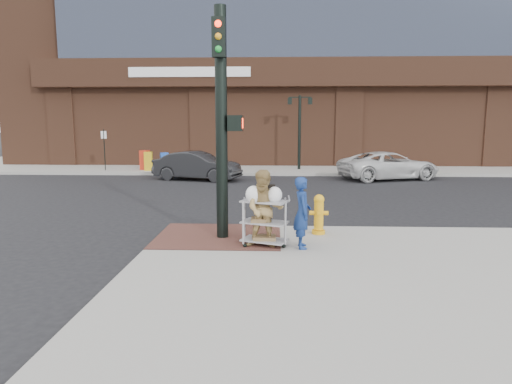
{
  "coord_description": "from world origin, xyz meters",
  "views": [
    {
      "loc": [
        0.67,
        -9.19,
        2.72
      ],
      "look_at": [
        0.27,
        0.4,
        1.25
      ],
      "focal_mm": 32.0,
      "sensor_mm": 36.0,
      "label": 1
    }
  ],
  "objects_px": {
    "pedestrian_tan": "(265,209)",
    "fire_hydrant": "(319,214)",
    "minivan_white": "(389,166)",
    "utility_cart": "(265,218)",
    "woman_blue": "(302,213)",
    "sedan_dark": "(197,166)",
    "traffic_signal_pole": "(222,117)",
    "lamp_post": "(300,124)"
  },
  "relations": [
    {
      "from": "traffic_signal_pole",
      "to": "pedestrian_tan",
      "type": "bearing_deg",
      "value": -39.13
    },
    {
      "from": "utility_cart",
      "to": "lamp_post",
      "type": "bearing_deg",
      "value": 84.45
    },
    {
      "from": "woman_blue",
      "to": "fire_hydrant",
      "type": "bearing_deg",
      "value": -24.31
    },
    {
      "from": "lamp_post",
      "to": "woman_blue",
      "type": "distance_m",
      "value": 16.1
    },
    {
      "from": "woman_blue",
      "to": "pedestrian_tan",
      "type": "bearing_deg",
      "value": 86.64
    },
    {
      "from": "woman_blue",
      "to": "pedestrian_tan",
      "type": "xyz_separation_m",
      "value": [
        -0.77,
        -0.0,
        0.07
      ]
    },
    {
      "from": "utility_cart",
      "to": "fire_hydrant",
      "type": "height_order",
      "value": "utility_cart"
    },
    {
      "from": "pedestrian_tan",
      "to": "utility_cart",
      "type": "height_order",
      "value": "pedestrian_tan"
    },
    {
      "from": "woman_blue",
      "to": "fire_hydrant",
      "type": "distance_m",
      "value": 1.32
    },
    {
      "from": "woman_blue",
      "to": "fire_hydrant",
      "type": "relative_size",
      "value": 1.59
    },
    {
      "from": "traffic_signal_pole",
      "to": "fire_hydrant",
      "type": "relative_size",
      "value": 5.39
    },
    {
      "from": "woman_blue",
      "to": "fire_hydrant",
      "type": "xyz_separation_m",
      "value": [
        0.46,
        1.21,
        -0.27
      ]
    },
    {
      "from": "traffic_signal_pole",
      "to": "minivan_white",
      "type": "distance_m",
      "value": 13.9
    },
    {
      "from": "pedestrian_tan",
      "to": "utility_cart",
      "type": "distance_m",
      "value": 0.27
    },
    {
      "from": "traffic_signal_pole",
      "to": "sedan_dark",
      "type": "relative_size",
      "value": 1.22
    },
    {
      "from": "lamp_post",
      "to": "traffic_signal_pole",
      "type": "xyz_separation_m",
      "value": [
        -2.48,
        -15.23,
        0.21
      ]
    },
    {
      "from": "pedestrian_tan",
      "to": "fire_hydrant",
      "type": "distance_m",
      "value": 1.76
    },
    {
      "from": "pedestrian_tan",
      "to": "fire_hydrant",
      "type": "height_order",
      "value": "pedestrian_tan"
    },
    {
      "from": "utility_cart",
      "to": "minivan_white",
      "type": "bearing_deg",
      "value": 65.87
    },
    {
      "from": "lamp_post",
      "to": "utility_cart",
      "type": "distance_m",
      "value": 16.03
    },
    {
      "from": "woman_blue",
      "to": "minivan_white",
      "type": "relative_size",
      "value": 0.31
    },
    {
      "from": "woman_blue",
      "to": "minivan_white",
      "type": "bearing_deg",
      "value": -24.54
    },
    {
      "from": "traffic_signal_pole",
      "to": "pedestrian_tan",
      "type": "distance_m",
      "value": 2.24
    },
    {
      "from": "lamp_post",
      "to": "minivan_white",
      "type": "height_order",
      "value": "lamp_post"
    },
    {
      "from": "traffic_signal_pole",
      "to": "woman_blue",
      "type": "distance_m",
      "value": 2.7
    },
    {
      "from": "traffic_signal_pole",
      "to": "utility_cart",
      "type": "xyz_separation_m",
      "value": [
        0.94,
        -0.62,
        -2.09
      ]
    },
    {
      "from": "pedestrian_tan",
      "to": "utility_cart",
      "type": "relative_size",
      "value": 1.25
    },
    {
      "from": "sedan_dark",
      "to": "utility_cart",
      "type": "xyz_separation_m",
      "value": [
        3.48,
        -12.03,
        0.06
      ]
    },
    {
      "from": "minivan_white",
      "to": "utility_cart",
      "type": "xyz_separation_m",
      "value": [
        -5.67,
        -12.65,
        0.07
      ]
    },
    {
      "from": "traffic_signal_pole",
      "to": "sedan_dark",
      "type": "xyz_separation_m",
      "value": [
        -2.54,
        11.42,
        -2.15
      ]
    },
    {
      "from": "sedan_dark",
      "to": "woman_blue",
      "type": "bearing_deg",
      "value": -145.1
    },
    {
      "from": "minivan_white",
      "to": "utility_cart",
      "type": "relative_size",
      "value": 3.7
    },
    {
      "from": "lamp_post",
      "to": "traffic_signal_pole",
      "type": "distance_m",
      "value": 15.43
    },
    {
      "from": "minivan_white",
      "to": "pedestrian_tan",
      "type": "bearing_deg",
      "value": 138.22
    },
    {
      "from": "traffic_signal_pole",
      "to": "sedan_dark",
      "type": "height_order",
      "value": "traffic_signal_pole"
    },
    {
      "from": "lamp_post",
      "to": "sedan_dark",
      "type": "xyz_separation_m",
      "value": [
        -5.02,
        -3.81,
        -1.94
      ]
    },
    {
      "from": "pedestrian_tan",
      "to": "sedan_dark",
      "type": "xyz_separation_m",
      "value": [
        -3.48,
        12.19,
        -0.28
      ]
    },
    {
      "from": "pedestrian_tan",
      "to": "utility_cart",
      "type": "bearing_deg",
      "value": 98.9
    },
    {
      "from": "traffic_signal_pole",
      "to": "utility_cart",
      "type": "relative_size",
      "value": 3.86
    },
    {
      "from": "lamp_post",
      "to": "fire_hydrant",
      "type": "distance_m",
      "value": 14.92
    },
    {
      "from": "utility_cart",
      "to": "sedan_dark",
      "type": "bearing_deg",
      "value": 106.12
    },
    {
      "from": "minivan_white",
      "to": "utility_cart",
      "type": "height_order",
      "value": "utility_cart"
    }
  ]
}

